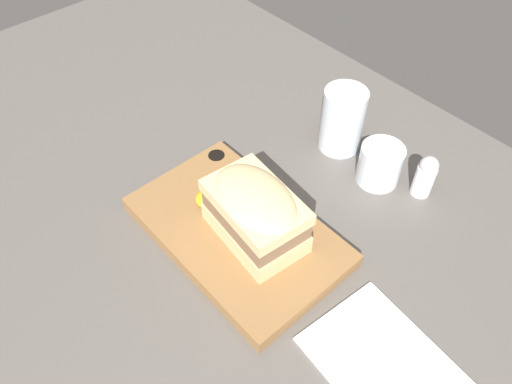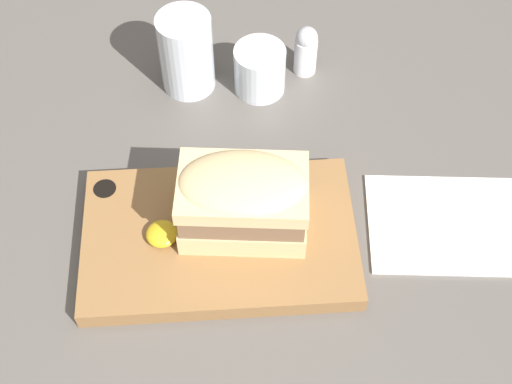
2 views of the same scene
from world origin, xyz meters
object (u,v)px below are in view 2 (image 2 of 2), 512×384
(water_glass, at_px, (187,57))
(wine_glass, at_px, (260,72))
(napkin, at_px, (451,224))
(serving_board, at_px, (215,238))
(sandwich, at_px, (243,198))
(salt_shaker, at_px, (306,50))

(water_glass, xyz_separation_m, wine_glass, (0.10, -0.01, -0.02))
(water_glass, bearing_deg, napkin, -39.34)
(serving_board, bearing_deg, sandwich, 17.16)
(serving_board, height_order, salt_shaker, salt_shaker)
(sandwich, distance_m, salt_shaker, 0.29)
(napkin, distance_m, salt_shaker, 0.32)
(serving_board, height_order, napkin, serving_board)
(wine_glass, bearing_deg, napkin, -48.36)
(sandwich, bearing_deg, salt_shaker, 69.42)
(serving_board, relative_size, water_glass, 2.77)
(serving_board, xyz_separation_m, napkin, (0.29, 0.01, -0.01))
(wine_glass, distance_m, napkin, 0.33)
(napkin, height_order, salt_shaker, salt_shaker)
(water_glass, height_order, napkin, water_glass)
(serving_board, bearing_deg, wine_glass, 74.42)
(wine_glass, bearing_deg, sandwich, -98.34)
(serving_board, distance_m, water_glass, 0.27)
(serving_board, relative_size, sandwich, 2.10)
(napkin, xyz_separation_m, salt_shaker, (-0.15, 0.27, 0.04))
(serving_board, distance_m, napkin, 0.29)
(wine_glass, bearing_deg, serving_board, -105.58)
(serving_board, relative_size, wine_glass, 4.54)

